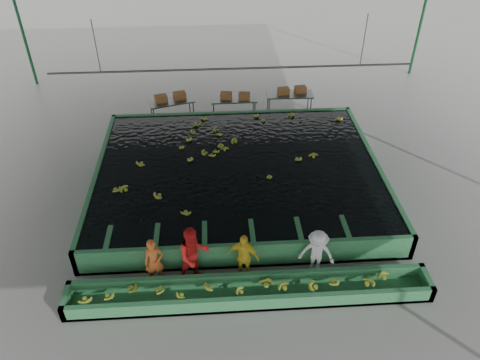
{
  "coord_description": "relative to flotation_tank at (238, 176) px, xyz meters",
  "views": [
    {
      "loc": [
        -0.82,
        -11.96,
        10.35
      ],
      "look_at": [
        0.0,
        0.5,
        1.0
      ],
      "focal_mm": 35.0,
      "sensor_mm": 36.0,
      "label": 1
    }
  ],
  "objects": [
    {
      "name": "ground",
      "position": [
        0.0,
        -1.5,
        -0.45
      ],
      "size": [
        80.0,
        80.0,
        0.0
      ],
      "primitive_type": "plane",
      "color": "gray",
      "rests_on": "ground"
    },
    {
      "name": "worker_a",
      "position": [
        -2.61,
        -4.3,
        0.3
      ],
      "size": [
        0.6,
        0.45,
        1.5
      ],
      "primitive_type": "imported",
      "rotation": [
        0.0,
        0.0,
        0.16
      ],
      "color": "#C75E24",
      "rests_on": "ground"
    },
    {
      "name": "tank_water",
      "position": [
        0.0,
        -0.0,
        0.4
      ],
      "size": [
        9.7,
        7.7,
        0.0
      ],
      "primitive_type": "cube",
      "color": "black",
      "rests_on": "flotation_tank"
    },
    {
      "name": "worker_d",
      "position": [
        1.96,
        -4.3,
        0.33
      ],
      "size": [
        1.13,
        0.83,
        1.56
      ],
      "primitive_type": "imported",
      "rotation": [
        0.0,
        0.0,
        -0.26
      ],
      "color": "silver",
      "rests_on": "ground"
    },
    {
      "name": "packing_table_left",
      "position": [
        -2.6,
        5.1,
        -0.01
      ],
      "size": [
        2.09,
        1.29,
        0.89
      ],
      "primitive_type": null,
      "rotation": [
        0.0,
        0.0,
        0.28
      ],
      "color": "#59605B",
      "rests_on": "ground"
    },
    {
      "name": "box_stack_left",
      "position": [
        -2.64,
        5.2,
        0.44
      ],
      "size": [
        1.4,
        0.77,
        0.29
      ],
      "primitive_type": null,
      "rotation": [
        0.0,
        0.0,
        0.31
      ],
      "color": "brown",
      "rests_on": "packing_table_left"
    },
    {
      "name": "trough_bananas",
      "position": [
        0.0,
        -5.1,
        -0.05
      ],
      "size": [
        8.77,
        0.58,
        0.12
      ],
      "primitive_type": null,
      "color": "olive",
      "rests_on": "sorting_trough"
    },
    {
      "name": "packing_table_right",
      "position": [
        2.64,
        5.34,
        0.02
      ],
      "size": [
        2.09,
        0.89,
        0.94
      ],
      "primitive_type": null,
      "rotation": [
        0.0,
        0.0,
        -0.03
      ],
      "color": "#59605B",
      "rests_on": "ground"
    },
    {
      "name": "sorting_trough",
      "position": [
        0.0,
        -5.1,
        -0.2
      ],
      "size": [
        10.0,
        1.0,
        0.5
      ],
      "primitive_type": null,
      "color": "#2C6F3F",
      "rests_on": "ground"
    },
    {
      "name": "box_stack_right",
      "position": [
        2.75,
        5.41,
        0.49
      ],
      "size": [
        1.31,
        0.52,
        0.28
      ],
      "primitive_type": null,
      "rotation": [
        0.0,
        0.0,
        0.13
      ],
      "color": "brown",
      "rests_on": "packing_table_right"
    },
    {
      "name": "worker_c",
      "position": [
        -0.13,
        -4.3,
        0.34
      ],
      "size": [
        1.0,
        0.69,
        1.58
      ],
      "primitive_type": "imported",
      "rotation": [
        0.0,
        0.0,
        -0.36
      ],
      "color": "yellow",
      "rests_on": "ground"
    },
    {
      "name": "packing_table_mid",
      "position": [
        0.13,
        5.11,
        0.01
      ],
      "size": [
        2.02,
        0.82,
        0.92
      ],
      "primitive_type": null,
      "rotation": [
        0.0,
        0.0,
        0.01
      ],
      "color": "#59605B",
      "rests_on": "ground"
    },
    {
      "name": "shed_roof",
      "position": [
        0.0,
        -1.5,
        4.55
      ],
      "size": [
        20.0,
        22.0,
        0.04
      ],
      "primitive_type": "cube",
      "color": "gray",
      "rests_on": "shed_posts"
    },
    {
      "name": "box_stack_mid",
      "position": [
        0.19,
        5.08,
        0.47
      ],
      "size": [
        1.33,
        0.51,
        0.28
      ],
      "primitive_type": null,
      "rotation": [
        0.0,
        0.0,
        -0.12
      ],
      "color": "brown",
      "rests_on": "packing_table_mid"
    },
    {
      "name": "cableway_rail",
      "position": [
        0.0,
        3.5,
        2.55
      ],
      "size": [
        0.08,
        0.08,
        14.0
      ],
      "primitive_type": "cylinder",
      "color": "#59605B",
      "rests_on": "shed_roof"
    },
    {
      "name": "flotation_tank",
      "position": [
        0.0,
        0.0,
        0.0
      ],
      "size": [
        10.0,
        8.0,
        0.9
      ],
      "primitive_type": null,
      "color": "#2C6F3F",
      "rests_on": "ground"
    },
    {
      "name": "worker_b",
      "position": [
        -1.51,
        -4.3,
        0.49
      ],
      "size": [
        1.11,
        0.99,
        1.88
      ],
      "primitive_type": "imported",
      "rotation": [
        0.0,
        0.0,
        0.36
      ],
      "color": "red",
      "rests_on": "ground"
    },
    {
      "name": "rail_hanger_right",
      "position": [
        5.0,
        3.5,
        3.55
      ],
      "size": [
        0.04,
        0.04,
        2.0
      ],
      "primitive_type": "cylinder",
      "color": "#59605B",
      "rests_on": "shed_roof"
    },
    {
      "name": "shed_posts",
      "position": [
        0.0,
        -1.5,
        2.05
      ],
      "size": [
        20.0,
        22.0,
        5.0
      ],
      "primitive_type": null,
      "color": "#16542C",
      "rests_on": "ground"
    },
    {
      "name": "rail_hanger_left",
      "position": [
        -5.0,
        3.5,
        3.55
      ],
      "size": [
        0.04,
        0.04,
        2.0
      ],
      "primitive_type": "cylinder",
      "color": "#59605B",
      "rests_on": "shed_roof"
    },
    {
      "name": "floating_bananas",
      "position": [
        0.0,
        0.8,
        0.4
      ],
      "size": [
        8.94,
        6.09,
        0.12
      ],
      "primitive_type": null,
      "color": "olive",
      "rests_on": "tank_water"
    }
  ]
}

